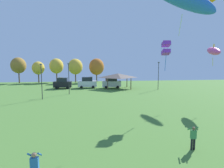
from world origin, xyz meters
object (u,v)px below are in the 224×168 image
object	(u,v)px
light_post_0	(158,74)
kite_flying_4	(208,2)
person_standing_mid_field	(193,137)
park_pavilion	(118,76)
kite_flying_2	(166,48)
parked_car_third_from_left	(112,83)
parked_car_second_from_left	(87,83)
treeline_tree_0	(18,65)
treeline_tree_3	(75,67)
treeline_tree_2	(56,66)
treeline_tree_1	(38,68)
treeline_tree_4	(97,67)
parked_car_leftmost	(63,83)
light_post_2	(69,77)
light_post_1	(42,79)
kite_flying_0	(213,51)
person_standing_near_foreground	(35,167)

from	to	relation	value
light_post_0	kite_flying_4	bearing A→B (deg)	-37.67
person_standing_mid_field	park_pavilion	size ratio (longest dim) A/B	0.23
kite_flying_4	kite_flying_2	bearing A→B (deg)	-136.97
parked_car_third_from_left	park_pavilion	distance (m)	2.47
kite_flying_4	parked_car_second_from_left	world-z (taller)	kite_flying_4
person_standing_mid_field	treeline_tree_0	world-z (taller)	treeline_tree_0
kite_flying_4	treeline_tree_3	bearing A→B (deg)	138.27
kite_flying_4	treeline_tree_2	bearing A→B (deg)	142.31
kite_flying_2	parked_car_second_from_left	world-z (taller)	kite_flying_2
treeline_tree_1	treeline_tree_2	xyz separation A→B (m)	(5.40, 0.78, 0.62)
kite_flying_2	kite_flying_4	bearing A→B (deg)	43.03
parked_car_second_from_left	park_pavilion	world-z (taller)	park_pavilion
treeline_tree_4	park_pavilion	bearing A→B (deg)	-74.85
parked_car_leftmost	treeline_tree_0	xyz separation A→B (m)	(-15.18, 14.28, 4.16)
treeline_tree_2	light_post_0	bearing A→B (deg)	-37.69
kite_flying_4	light_post_2	distance (m)	30.44
person_standing_mid_field	treeline_tree_3	size ratio (longest dim) A/B	0.22
parked_car_leftmost	light_post_0	distance (m)	22.57
light_post_1	light_post_2	bearing A→B (deg)	51.16
parked_car_leftmost	park_pavilion	distance (m)	13.34
kite_flying_0	parked_car_third_from_left	world-z (taller)	kite_flying_0
light_post_2	treeline_tree_1	bearing A→B (deg)	117.37
parked_car_leftmost	light_post_1	size ratio (longest dim) A/B	0.72
kite_flying_0	treeline_tree_1	size ratio (longest dim) A/B	0.71
light_post_1	treeline_tree_3	bearing A→B (deg)	83.07
light_post_0	person_standing_near_foreground	bearing A→B (deg)	-121.06
light_post_2	parked_car_second_from_left	bearing A→B (deg)	68.45
kite_flying_2	treeline_tree_2	distance (m)	43.62
light_post_2	treeline_tree_3	xyz separation A→B (m)	(-0.49, 22.50, 1.64)
person_standing_mid_field	kite_flying_0	xyz separation A→B (m)	(9.76, 11.46, 6.61)
parked_car_third_from_left	treeline_tree_0	distance (m)	30.99
treeline_tree_1	person_standing_near_foreground	bearing A→B (deg)	-74.84
person_standing_near_foreground	parked_car_leftmost	size ratio (longest dim) A/B	0.42
person_standing_near_foreground	parked_car_second_from_left	world-z (taller)	parked_car_second_from_left
kite_flying_0	light_post_1	world-z (taller)	kite_flying_0
person_standing_near_foreground	kite_flying_4	xyz separation A→B (m)	(25.41, 24.44, 16.65)
parked_car_third_from_left	light_post_1	world-z (taller)	light_post_1
light_post_1	treeline_tree_1	distance (m)	29.09
parked_car_leftmost	person_standing_mid_field	bearing A→B (deg)	-65.40
treeline_tree_0	kite_flying_4	bearing A→B (deg)	-28.87
person_standing_near_foreground	kite_flying_0	world-z (taller)	kite_flying_0
person_standing_mid_field	parked_car_third_from_left	distance (m)	31.67
kite_flying_2	treeline_tree_0	distance (m)	48.44
kite_flying_2	park_pavilion	distance (m)	22.52
parked_car_third_from_left	treeline_tree_0	size ratio (longest dim) A/B	0.58
light_post_2	treeline_tree_3	distance (m)	22.56
parked_car_third_from_left	park_pavilion	size ratio (longest dim) A/B	0.65
parked_car_second_from_left	parked_car_third_from_left	bearing A→B (deg)	-6.72
treeline_tree_1	treeline_tree_4	distance (m)	18.26
treeline_tree_2	treeline_tree_3	bearing A→B (deg)	-13.39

